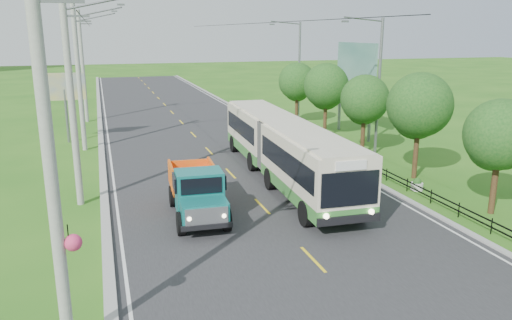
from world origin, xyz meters
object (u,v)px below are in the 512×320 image
pole_nearest (53,169)px  pole_mid (79,77)px  tree_third (419,108)px  billboard_right (356,68)px  streetlight_far (298,68)px  billboard_left (64,91)px  tree_fifth (326,88)px  dump_truck (197,188)px  tree_second (499,138)px  bus (283,145)px  streetlight_mid (377,82)px  tree_fourth (364,102)px  tree_back (297,83)px  pole_near (72,100)px  planter_mid (346,151)px  planter_far (301,130)px  pole_far (83,66)px  planter_near (417,185)px

pole_nearest → pole_mid: 24.00m
tree_third → billboard_right: size_ratio=0.82×
streetlight_far → billboard_left: bearing=-168.8°
pole_mid → streetlight_far: (18.90, 7.00, -0.19)m
tree_fifth → dump_truck: 19.67m
billboard_right → tree_second: bearing=-97.8°
billboard_right → bus: (-9.74, -9.98, -3.36)m
pole_mid → tree_fifth: pole_mid is taller
streetlight_mid → tree_fourth: bearing=169.9°
pole_mid → tree_third: 22.25m
tree_back → billboard_right: size_ratio=0.75×
tree_third → dump_truck: tree_third is taller
billboard_right → tree_fifth: bearing=176.7°
pole_near → planter_mid: size_ratio=14.93×
streetlight_mid → streetlight_far: same height
billboard_right → bus: billboard_right is taller
pole_mid → planter_far: pole_mid is taller
pole_near → pole_mid: size_ratio=1.00×
pole_far → tree_fourth: bearing=-46.1°
streetlight_mid → bus: (-8.09, -3.98, -2.92)m
streetlight_far → planter_far: bearing=-108.8°
billboard_left → tree_second: bearing=-48.5°
pole_near → tree_third: bearing=-2.7°
pole_nearest → tree_fifth: 29.40m
billboard_right → tree_back: bearing=111.7°
streetlight_mid → planter_mid: size_ratio=13.54×
tree_third → tree_fifth: size_ratio=1.03×
bus → dump_truck: (-5.75, -4.37, -0.65)m
tree_second → dump_truck: size_ratio=0.93×
pole_mid → streetlight_far: size_ratio=1.10×
pole_far → planter_far: 20.70m
pole_nearest → streetlight_mid: bearing=42.0°
streetlight_mid → streetlight_far: bearing=90.0°
tree_fourth → planter_near: size_ratio=8.06×
pole_near → bus: bearing=5.4°
tree_fifth → streetlight_far: (0.79, 7.86, 1.05)m
billboard_right → pole_mid: bearing=177.2°
tree_third → planter_near: size_ratio=8.96×
pole_mid → tree_fifth: bearing=-2.7°
pole_far → planter_near: 32.19m
pole_mid → pole_nearest: bearing=-89.9°
planter_mid → pole_near: bearing=-163.5°
planter_near → bus: bus is taller
streetlight_far → dump_truck: streetlight_far is taller
pole_nearest → tree_third: pole_nearest is taller
dump_truck → tree_third: bearing=13.9°
streetlight_far → dump_truck: bearing=-121.8°
planter_far → billboard_right: size_ratio=0.09×
tree_third → bus: bearing=165.6°
tree_fourth → planter_mid: tree_fourth is taller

